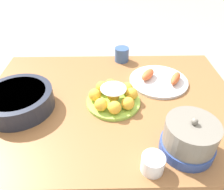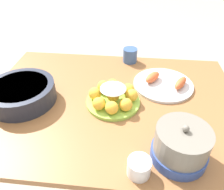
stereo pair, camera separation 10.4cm
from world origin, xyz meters
TOP-DOWN VIEW (x-y plane):
  - ground_plane at (0.00, 0.00)m, footprint 12.00×12.00m
  - dining_table at (0.00, 0.00)m, footprint 1.26×0.92m
  - cake_plate at (-0.01, 0.02)m, footprint 0.26×0.26m
  - serving_bowl at (0.42, 0.05)m, footprint 0.32×0.32m
  - seafood_platter at (-0.27, -0.15)m, footprint 0.32×0.32m
  - cup_near at (-0.08, -0.40)m, footprint 0.09×0.09m
  - cup_far at (-0.14, 0.39)m, footprint 0.08×0.08m
  - warming_pot at (-0.28, 0.31)m, footprint 0.20×0.20m

SIDE VIEW (x-z plane):
  - ground_plane at x=0.00m, z-range 0.00..0.00m
  - dining_table at x=0.00m, z-range 0.28..1.04m
  - seafood_platter at x=-0.27m, z-range 0.75..0.81m
  - cup_far at x=-0.14m, z-range 0.77..0.83m
  - cake_plate at x=-0.01m, z-range 0.75..0.85m
  - cup_near at x=-0.08m, z-range 0.77..0.85m
  - serving_bowl at x=0.42m, z-range 0.77..0.86m
  - warming_pot at x=-0.28m, z-range 0.75..0.92m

